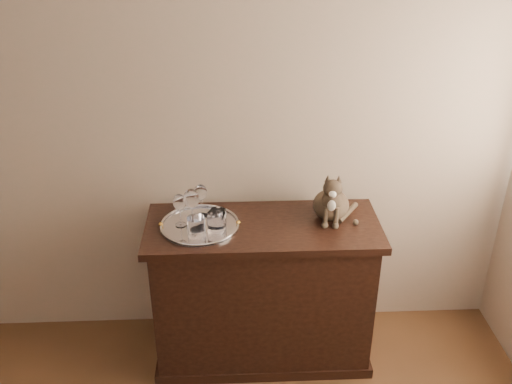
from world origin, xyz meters
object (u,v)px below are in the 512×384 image
wine_glass_b (201,201)px  cat (332,192)px  tumbler_a (216,222)px  tumbler_b (196,227)px  tumbler_c (218,218)px  wine_glass_d (192,208)px  sideboard (263,292)px  wine_glass_c (180,210)px  tray (200,226)px

wine_glass_b → cat: 0.67m
tumbler_a → tumbler_b: 0.10m
tumbler_c → wine_glass_b: bearing=131.3°
wine_glass_d → tumbler_a: wine_glass_d is taller
sideboard → wine_glass_c: (-0.42, 0.00, 0.52)m
sideboard → cat: size_ratio=4.19×
wine_glass_b → tumbler_c: (0.09, -0.10, -0.05)m
wine_glass_c → cat: (0.77, 0.06, 0.05)m
tumbler_a → tumbler_c: 0.05m
wine_glass_c → tumbler_a: 0.19m
tray → wine_glass_c: wine_glass_c is taller
sideboard → tumbler_c: 0.53m
wine_glass_d → cat: 0.71m
sideboard → wine_glass_b: bearing=164.1°
sideboard → tumbler_c: tumbler_c is taller
wine_glass_b → tumbler_c: bearing=-48.7°
sideboard → tumbler_b: 0.59m
sideboard → tumbler_b: (-0.33, -0.10, 0.48)m
sideboard → wine_glass_d: (-0.35, -0.01, 0.54)m
tray → tumbler_b: size_ratio=4.06×
wine_glass_d → tumbler_c: bearing=1.2°
sideboard → tumbler_a: bearing=-166.3°
tray → wine_glass_b: 0.13m
wine_glass_b → tumbler_c: 0.14m
wine_glass_d → sideboard: bearing=2.2°
tumbler_a → cat: (0.59, 0.12, 0.09)m
sideboard → tumbler_a: 0.54m
wine_glass_d → tumbler_b: wine_glass_d is taller
wine_glass_c → cat: size_ratio=0.61×
sideboard → wine_glass_d: size_ratio=5.72×
tray → tumbler_a: (0.08, -0.05, 0.05)m
sideboard → wine_glass_b: wine_glass_b is taller
wine_glass_b → tumbler_b: (-0.02, -0.19, -0.04)m
sideboard → tumbler_a: tumbler_a is taller
tray → tumbler_b: (-0.01, -0.09, 0.05)m
wine_glass_d → tumbler_a: size_ratio=2.17×
wine_glass_c → wine_glass_d: wine_glass_d is taller
tumbler_b → wine_glass_b: bearing=84.6°
wine_glass_c → tumbler_b: wine_glass_c is taller
wine_glass_d → cat: (0.71, 0.08, 0.03)m
tumbler_b → wine_glass_d: bearing=104.8°
wine_glass_c → tumbler_b: 0.14m
wine_glass_b → tumbler_a: (0.08, -0.15, -0.04)m
wine_glass_c → tumbler_a: bearing=-18.6°
tray → wine_glass_c: 0.13m
tray → tumbler_a: tumbler_a is taller
tray → wine_glass_c: (-0.10, 0.01, 0.09)m
sideboard → tray: size_ratio=3.00×
wine_glass_c → tumbler_b: size_ratio=1.78×
cat → wine_glass_d: bearing=-164.1°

